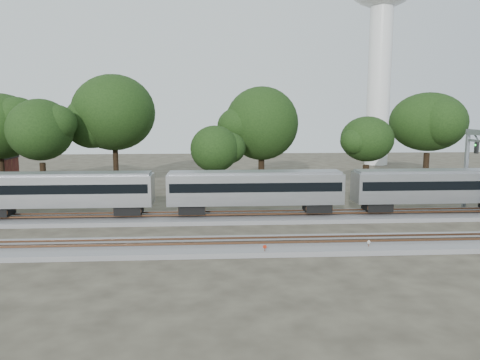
% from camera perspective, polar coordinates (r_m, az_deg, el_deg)
% --- Properties ---
extents(ground, '(160.00, 160.00, 0.00)m').
position_cam_1_polar(ground, '(40.53, -4.22, -6.78)').
color(ground, '#383328').
rests_on(ground, ground).
extents(track_far, '(160.00, 5.00, 0.73)m').
position_cam_1_polar(track_far, '(46.31, -4.14, -4.60)').
color(track_far, slate).
rests_on(track_far, ground).
extents(track_near, '(160.00, 5.00, 0.73)m').
position_cam_1_polar(track_near, '(36.63, -4.30, -8.10)').
color(track_near, slate).
rests_on(track_near, ground).
extents(train, '(126.24, 3.07, 4.53)m').
position_cam_1_polar(train, '(51.16, 23.14, -0.64)').
color(train, '#BABCC1').
rests_on(train, ground).
extents(switch_stand_red, '(0.28, 0.06, 0.87)m').
position_cam_1_polar(switch_stand_red, '(34.71, 3.04, -8.42)').
color(switch_stand_red, '#512D19').
rests_on(switch_stand_red, ground).
extents(switch_stand_white, '(0.27, 0.13, 0.89)m').
position_cam_1_polar(switch_stand_white, '(37.11, 15.42, -7.59)').
color(switch_stand_white, '#512D19').
rests_on(switch_stand_white, ground).
extents(switch_lever, '(0.54, 0.37, 0.30)m').
position_cam_1_polar(switch_lever, '(36.14, 7.05, -8.46)').
color(switch_lever, '#512D19').
rests_on(switch_lever, ground).
extents(tree_2, '(8.59, 8.59, 12.10)m').
position_cam_1_polar(tree_2, '(59.82, -23.15, 5.63)').
color(tree_2, black).
rests_on(tree_2, ground).
extents(tree_3, '(10.60, 10.60, 14.95)m').
position_cam_1_polar(tree_3, '(64.11, -15.12, 7.93)').
color(tree_3, black).
rests_on(tree_3, ground).
extents(tree_4, '(6.20, 6.20, 8.73)m').
position_cam_1_polar(tree_4, '(56.79, -3.11, 3.79)').
color(tree_4, black).
rests_on(tree_4, ground).
extents(tree_5, '(9.12, 9.12, 12.85)m').
position_cam_1_polar(tree_5, '(63.94, 2.66, 6.89)').
color(tree_5, black).
rests_on(tree_5, ground).
extents(tree_6, '(7.25, 7.25, 10.22)m').
position_cam_1_polar(tree_6, '(61.34, 15.23, 4.82)').
color(tree_6, black).
rests_on(tree_6, ground).
extents(tree_7, '(9.32, 9.32, 13.14)m').
position_cam_1_polar(tree_7, '(68.87, 22.00, 6.57)').
color(tree_7, black).
rests_on(tree_7, ground).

